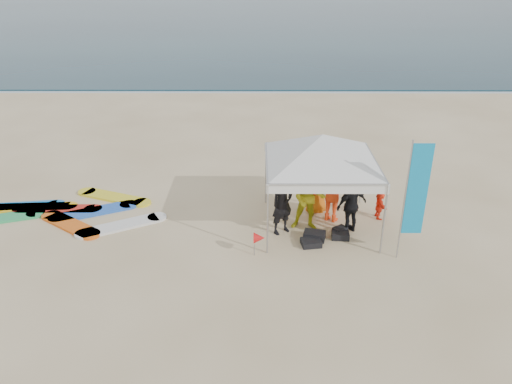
{
  "coord_description": "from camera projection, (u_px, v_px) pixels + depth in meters",
  "views": [
    {
      "loc": [
        0.5,
        -9.17,
        6.81
      ],
      "look_at": [
        0.45,
        2.6,
        1.2
      ],
      "focal_mm": 35.0,
      "sensor_mm": 36.0,
      "label": 1
    }
  ],
  "objects": [
    {
      "name": "marker_pennant",
      "position": [
        259.0,
        238.0,
        12.29
      ],
      "size": [
        0.28,
        0.28,
        0.64
      ],
      "color": "#A5A5A8",
      "rests_on": "ground"
    },
    {
      "name": "person_black_a",
      "position": [
        282.0,
        202.0,
        13.17
      ],
      "size": [
        0.78,
        0.73,
        1.8
      ],
      "primitive_type": "imported",
      "rotation": [
        0.0,
        0.0,
        0.63
      ],
      "color": "black",
      "rests_on": "ground"
    },
    {
      "name": "person_orange_b",
      "position": [
        316.0,
        186.0,
        14.25
      ],
      "size": [
        0.91,
        0.69,
        1.66
      ],
      "primitive_type": "imported",
      "rotation": [
        0.0,
        0.0,
        3.36
      ],
      "color": "#C96611",
      "rests_on": "ground"
    },
    {
      "name": "shoreline_foam",
      "position": [
        249.0,
        90.0,
        27.64
      ],
      "size": [
        160.0,
        1.2,
        0.01
      ],
      "primitive_type": "cube",
      "color": "silver",
      "rests_on": "ground"
    },
    {
      "name": "person_yellow",
      "position": [
        309.0,
        198.0,
        13.33
      ],
      "size": [
        0.97,
        0.79,
        1.86
      ],
      "primitive_type": "imported",
      "rotation": [
        0.0,
        0.0,
        -0.1
      ],
      "color": "gold",
      "rests_on": "ground"
    },
    {
      "name": "surfboard_spread",
      "position": [
        62.0,
        212.0,
        14.53
      ],
      "size": [
        5.7,
        3.12,
        0.07
      ],
      "color": "yellow",
      "rests_on": "ground"
    },
    {
      "name": "feather_flag",
      "position": [
        416.0,
        192.0,
        11.63
      ],
      "size": [
        0.53,
        0.04,
        3.1
      ],
      "color": "#A5A5A8",
      "rests_on": "ground"
    },
    {
      "name": "gear_pile",
      "position": [
        323.0,
        237.0,
        13.13
      ],
      "size": [
        1.34,
        1.03,
        0.22
      ],
      "color": "black",
      "rests_on": "ground"
    },
    {
      "name": "ground",
      "position": [
        236.0,
        290.0,
        11.21
      ],
      "size": [
        120.0,
        120.0,
        0.0
      ],
      "primitive_type": "plane",
      "color": "beige",
      "rests_on": "ground"
    },
    {
      "name": "person_orange_a",
      "position": [
        333.0,
        190.0,
        13.78
      ],
      "size": [
        1.39,
        1.2,
        1.86
      ],
      "primitive_type": "imported",
      "rotation": [
        0.0,
        0.0,
        2.62
      ],
      "color": "#FF4116",
      "rests_on": "ground"
    },
    {
      "name": "canopy_tent",
      "position": [
        323.0,
        135.0,
        12.75
      ],
      "size": [
        4.03,
        4.03,
        3.04
      ],
      "color": "#A5A5A8",
      "rests_on": "ground"
    },
    {
      "name": "person_black_b",
      "position": [
        351.0,
        205.0,
        13.25
      ],
      "size": [
        1.01,
        0.78,
        1.59
      ],
      "primitive_type": "imported",
      "rotation": [
        0.0,
        0.0,
        3.63
      ],
      "color": "black",
      "rests_on": "ground"
    },
    {
      "name": "ocean",
      "position": [
        254.0,
        12.0,
        65.35
      ],
      "size": [
        160.0,
        84.0,
        0.08
      ],
      "primitive_type": "cube",
      "color": "#0C2633",
      "rests_on": "ground"
    },
    {
      "name": "person_seated",
      "position": [
        380.0,
        204.0,
        14.11
      ],
      "size": [
        0.26,
        0.79,
        0.86
      ],
      "primitive_type": "imported",
      "rotation": [
        0.0,
        0.0,
        1.57
      ],
      "color": "#FF3316",
      "rests_on": "ground"
    }
  ]
}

